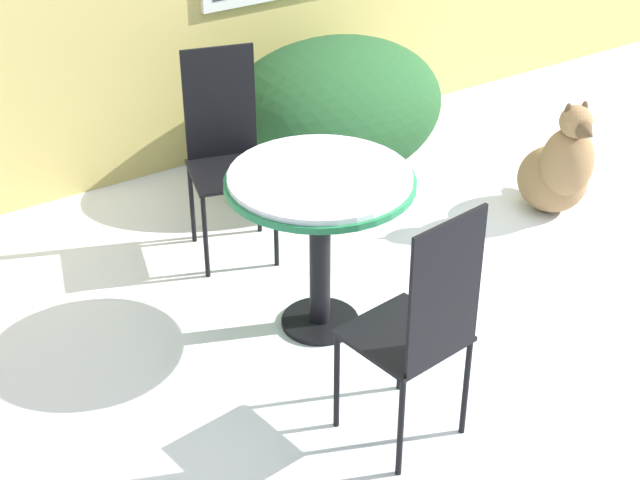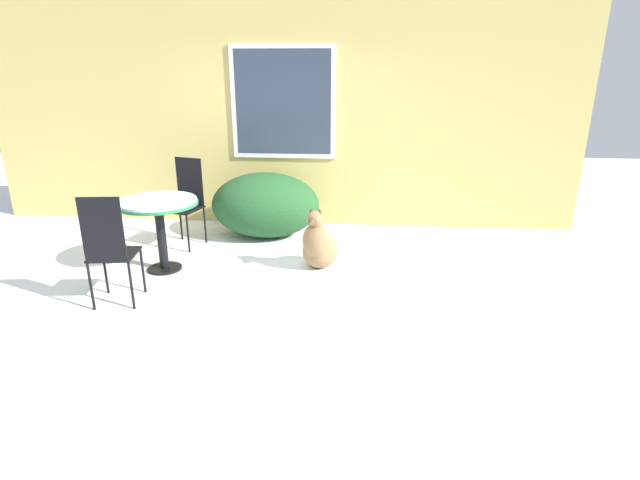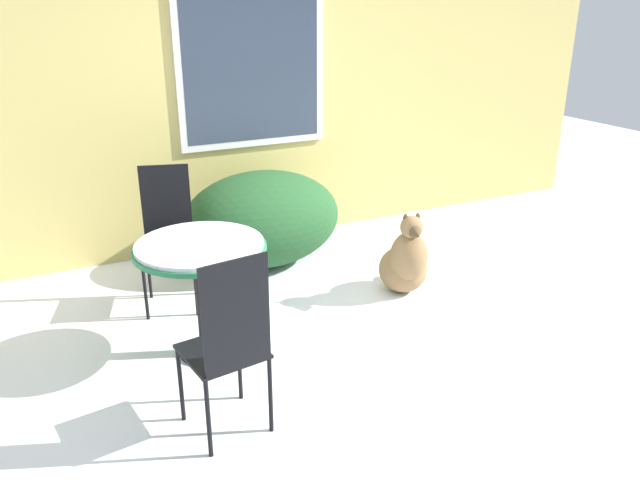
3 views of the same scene
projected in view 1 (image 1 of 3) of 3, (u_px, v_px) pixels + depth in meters
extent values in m
plane|color=white|center=(523.00, 296.00, 4.78)|extent=(16.00, 16.00, 0.00)
ellipsoid|color=#235128|center=(333.00, 110.00, 5.68)|extent=(1.39, 1.02, 0.83)
cylinder|color=black|center=(320.00, 321.00, 4.58)|extent=(0.36, 0.36, 0.03)
cylinder|color=black|center=(320.00, 255.00, 4.39)|extent=(0.10, 0.10, 0.71)
cylinder|color=#237A47|center=(320.00, 183.00, 4.20)|extent=(0.83, 0.83, 0.03)
cylinder|color=white|center=(320.00, 177.00, 4.19)|extent=(0.80, 0.80, 0.03)
cube|color=black|center=(231.00, 173.00, 4.88)|extent=(0.49, 0.49, 0.02)
cube|color=black|center=(220.00, 103.00, 4.88)|extent=(0.35, 0.11, 0.58)
cylinder|color=black|center=(205.00, 237.00, 4.81)|extent=(0.02, 0.02, 0.46)
cylinder|color=black|center=(276.00, 226.00, 4.90)|extent=(0.02, 0.02, 0.46)
cylinder|color=black|center=(192.00, 203.00, 5.11)|extent=(0.02, 0.02, 0.46)
cylinder|color=black|center=(259.00, 193.00, 5.20)|extent=(0.02, 0.02, 0.46)
cube|color=black|center=(404.00, 335.00, 3.73)|extent=(0.44, 0.44, 0.02)
cube|color=black|center=(445.00, 292.00, 3.45)|extent=(0.36, 0.06, 0.58)
cylinder|color=black|center=(401.00, 345.00, 4.07)|extent=(0.02, 0.02, 0.46)
cylinder|color=black|center=(337.00, 381.00, 3.87)|extent=(0.02, 0.02, 0.46)
cylinder|color=black|center=(466.00, 387.00, 3.84)|extent=(0.02, 0.02, 0.46)
cylinder|color=black|center=(401.00, 428.00, 3.64)|extent=(0.02, 0.02, 0.46)
ellipsoid|color=#937047|center=(552.00, 179.00, 5.44)|extent=(0.47, 0.48, 0.37)
ellipsoid|color=#937047|center=(567.00, 163.00, 5.26)|extent=(0.35, 0.33, 0.40)
sphere|color=#937047|center=(576.00, 122.00, 5.11)|extent=(0.18, 0.18, 0.18)
cone|color=brown|center=(588.00, 134.00, 5.01)|extent=(0.12, 0.11, 0.10)
ellipsoid|color=brown|center=(568.00, 110.00, 5.07)|extent=(0.04, 0.03, 0.08)
ellipsoid|color=brown|center=(585.00, 108.00, 5.09)|extent=(0.04, 0.03, 0.08)
ellipsoid|color=#937047|center=(534.00, 180.00, 5.64)|extent=(0.12, 0.20, 0.07)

